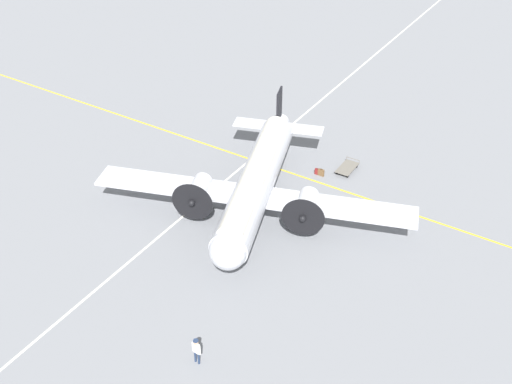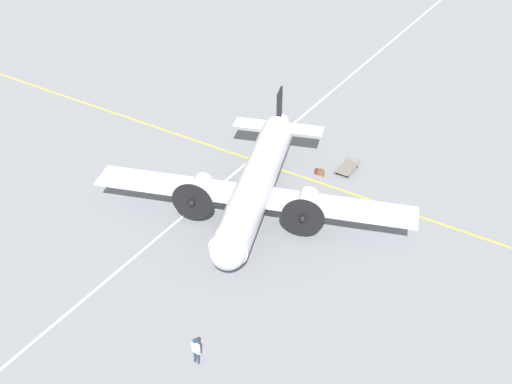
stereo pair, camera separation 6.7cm
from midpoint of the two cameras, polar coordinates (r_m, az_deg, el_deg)
The scene contains 8 objects.
ground_plane at distance 45.34m, azimuth 0.04°, elevation -1.65°, with size 300.00×300.00×0.00m, color slate.
apron_line_eastwest at distance 49.22m, azimuth 3.46°, elevation 1.60°, with size 120.00×0.16×0.01m.
apron_line_northsouth at distance 47.16m, azimuth -4.02°, elevation -0.10°, with size 0.16×120.00×0.01m.
airliner_main at distance 43.58m, azimuth -0.08°, elevation 0.63°, with size 21.57×17.17×5.59m.
crew_foreground at distance 34.78m, azimuth -5.31°, elevation -13.69°, with size 0.58×0.31×1.72m.
suitcase_near_door at distance 49.06m, azimuth 5.85°, elevation 1.73°, with size 0.49×0.16×0.60m.
suitcase_upright_spare at distance 49.17m, azimuth 5.52°, elevation 1.80°, with size 0.41×0.12×0.54m.
baggage_cart at distance 49.87m, azimuth 8.16°, elevation 2.15°, with size 1.15×2.16×0.56m.
Camera 2 is at (19.36, -30.65, 27.22)m, focal length 45.00 mm.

